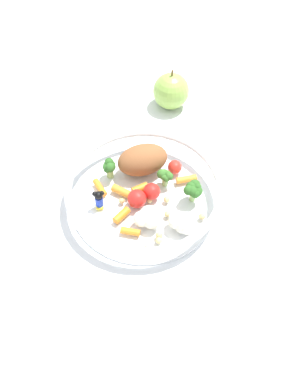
# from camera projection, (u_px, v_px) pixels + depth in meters

# --- Properties ---
(ground_plane) EXTENTS (2.40, 2.40, 0.00)m
(ground_plane) POSITION_uv_depth(u_px,v_px,m) (153.00, 197.00, 0.67)
(ground_plane) COLOR white
(food_container) EXTENTS (0.25, 0.25, 0.06)m
(food_container) POSITION_uv_depth(u_px,v_px,m) (147.00, 190.00, 0.64)
(food_container) COLOR white
(food_container) RESTS_ON ground_plane
(loose_apple) EXTENTS (0.07, 0.07, 0.08)m
(loose_apple) POSITION_uv_depth(u_px,v_px,m) (171.00, 91.00, 0.79)
(loose_apple) COLOR #8CB74C
(loose_apple) RESTS_ON ground_plane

